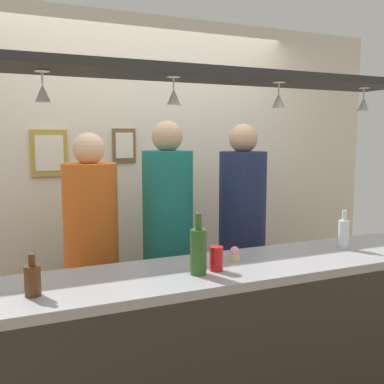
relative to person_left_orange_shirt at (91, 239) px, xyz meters
The scene contains 17 objects.
back_wall 0.91m from the person_left_orange_shirt, 50.67° to the left, with size 4.40×0.06×2.60m, color silver.
bar_counter 1.14m from the person_left_orange_shirt, 59.60° to the right, with size 2.70×0.55×0.99m.
overhead_glass_rack 1.31m from the person_left_orange_shirt, 53.14° to the right, with size 2.20×0.36×0.04m, color black.
hanging_wineglass_far_left 1.14m from the person_left_orange_shirt, 114.07° to the right, with size 0.07×0.07×0.13m.
hanging_wineglass_left 1.16m from the person_left_orange_shirt, 70.92° to the right, with size 0.07×0.07×0.13m.
hanging_wineglass_center_left 1.42m from the person_left_orange_shirt, 43.41° to the right, with size 0.07×0.07×0.13m.
hanging_wineglass_center 1.83m from the person_left_orange_shirt, 28.15° to the right, with size 0.07×0.07×0.13m.
person_left_orange_shirt is the anchor object (origin of this frame).
person_middle_teal_shirt 0.52m from the person_left_orange_shirt, ahead, with size 0.34×0.34×1.76m.
person_right_navy_shirt 1.09m from the person_left_orange_shirt, ahead, with size 0.34×0.34×1.75m.
bottle_champagne_green 0.93m from the person_left_orange_shirt, 67.39° to the right, with size 0.08×0.08×0.30m.
bottle_soda_clear 1.55m from the person_left_orange_shirt, 28.93° to the right, with size 0.06×0.06×0.23m.
bottle_beer_brown_stubby 0.94m from the person_left_orange_shirt, 115.33° to the right, with size 0.07×0.07×0.18m.
drink_can 0.96m from the person_left_orange_shirt, 61.10° to the right, with size 0.07×0.07×0.12m, color red.
cupcake 0.96m from the person_left_orange_shirt, 48.68° to the right, with size 0.06×0.06×0.08m.
picture_frame_crest 0.93m from the person_left_orange_shirt, 58.25° to the left, with size 0.18×0.02×0.26m.
picture_frame_caricature 0.83m from the person_left_orange_shirt, 105.38° to the left, with size 0.26×0.02×0.34m.
Camera 1 is at (-1.04, -2.30, 1.65)m, focal length 41.13 mm.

